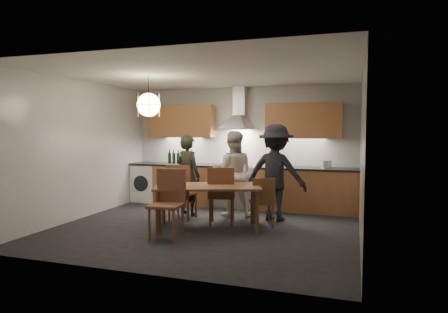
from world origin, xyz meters
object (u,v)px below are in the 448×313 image
(wine_bottles, at_px, (180,157))
(person_mid, at_px, (233,174))
(chair_back_left, at_px, (181,188))
(chair_front, at_px, (169,198))
(person_left, at_px, (188,175))
(mixing_bowl, at_px, (279,165))
(person_right, at_px, (276,172))
(stock_pot, at_px, (326,165))
(dining_table, at_px, (208,190))

(wine_bottles, bearing_deg, person_mid, -30.81)
(chair_back_left, xyz_separation_m, person_mid, (0.81, 0.65, 0.23))
(wine_bottles, bearing_deg, chair_front, -69.17)
(person_left, height_order, wine_bottles, person_left)
(mixing_bowl, bearing_deg, person_right, -82.79)
(person_mid, relative_size, wine_bottles, 2.65)
(person_mid, relative_size, person_right, 0.93)
(mixing_bowl, xyz_separation_m, stock_pot, (0.95, 0.07, 0.04))
(person_left, distance_m, stock_pot, 2.78)
(chair_back_left, distance_m, stock_pot, 2.97)
(person_right, relative_size, mixing_bowl, 6.15)
(chair_front, height_order, wine_bottles, wine_bottles)
(person_right, height_order, mixing_bowl, person_right)
(dining_table, distance_m, wine_bottles, 2.49)
(person_left, bearing_deg, dining_table, 152.88)
(chair_front, bearing_deg, mixing_bowl, 60.92)
(stock_pot, xyz_separation_m, wine_bottles, (-3.22, 0.01, 0.08))
(person_right, xyz_separation_m, mixing_bowl, (-0.12, 0.94, 0.05))
(chair_back_left, height_order, stock_pot, stock_pot)
(chair_front, relative_size, stock_pot, 5.26)
(mixing_bowl, distance_m, wine_bottles, 2.27)
(person_mid, distance_m, wine_bottles, 1.78)
(wine_bottles, bearing_deg, dining_table, -54.81)
(person_mid, bearing_deg, wine_bottles, -44.82)
(stock_pot, bearing_deg, person_right, -129.58)
(dining_table, xyz_separation_m, mixing_bowl, (0.84, 1.92, 0.28))
(mixing_bowl, bearing_deg, person_left, -147.44)
(chair_back_left, distance_m, chair_front, 1.16)
(person_left, height_order, mixing_bowl, person_left)
(person_left, xyz_separation_m, wine_bottles, (-0.67, 1.10, 0.27))
(person_mid, height_order, person_right, person_right)
(person_right, bearing_deg, mixing_bowl, -74.34)
(chair_front, bearing_deg, stock_pot, 47.04)
(mixing_bowl, height_order, stock_pot, stock_pot)
(chair_front, height_order, mixing_bowl, chair_front)
(dining_table, xyz_separation_m, person_mid, (0.10, 1.10, 0.17))
(chair_front, distance_m, wine_bottles, 2.90)
(chair_front, relative_size, mixing_bowl, 3.68)
(mixing_bowl, bearing_deg, chair_front, -115.64)
(person_right, bearing_deg, person_left, 11.09)
(chair_back_left, distance_m, wine_bottles, 1.77)
(dining_table, xyz_separation_m, stock_pot, (1.80, 2.00, 0.32))
(chair_back_left, bearing_deg, person_left, -84.62)
(dining_table, height_order, person_left, person_left)
(dining_table, distance_m, person_left, 1.18)
(mixing_bowl, bearing_deg, person_mid, -132.09)
(chair_back_left, relative_size, stock_pot, 5.13)
(chair_back_left, xyz_separation_m, chair_front, (0.31, -1.12, 0.02))
(chair_front, height_order, person_mid, person_mid)
(mixing_bowl, xyz_separation_m, wine_bottles, (-2.26, 0.08, 0.12))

